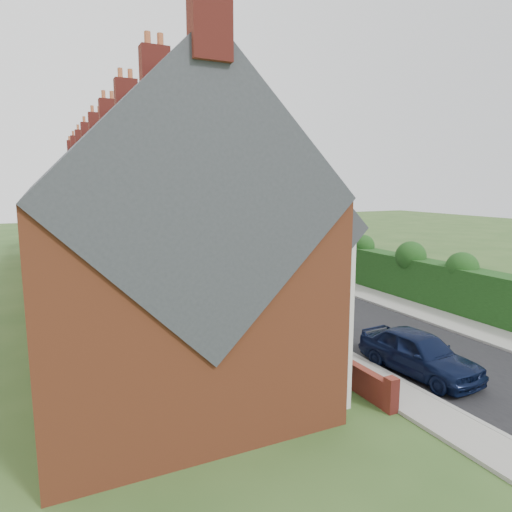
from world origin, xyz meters
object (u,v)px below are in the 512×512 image
at_px(car_grey, 157,236).
at_px(horse_cart, 257,259).
at_px(car_navy, 419,353).
at_px(car_black, 149,234).
at_px(lamppost, 347,239).
at_px(car_red, 202,254).
at_px(car_beige, 171,243).
at_px(car_silver_b, 260,286).
at_px(horse, 269,268).
at_px(car_silver_a, 308,303).
at_px(car_green, 204,260).
at_px(car_white, 236,271).

distance_m(car_grey, horse_cart, 22.06).
bearing_deg(car_navy, car_black, 85.13).
distance_m(lamppost, car_red, 15.28).
relative_size(car_navy, car_beige, 1.01).
xyz_separation_m(car_silver_b, car_beige, (0.50, 22.27, -0.03)).
bearing_deg(horse, car_silver_a, 61.74).
relative_size(car_grey, horse_cart, 1.81).
bearing_deg(car_black, lamppost, -94.01).
bearing_deg(car_silver_b, car_green, 82.46).
relative_size(car_black, horse_cart, 1.47).
relative_size(car_silver_a, car_red, 1.15).
height_order(car_green, car_red, car_green).
bearing_deg(lamppost, car_silver_a, -141.48).
distance_m(car_silver_a, car_white, 9.95).
distance_m(car_silver_b, car_green, 9.86).
distance_m(lamppost, car_white, 8.12).
distance_m(car_green, car_red, 3.97).
xyz_separation_m(car_white, car_red, (0.55, 8.85, -0.05)).
bearing_deg(car_green, car_white, -97.48).
xyz_separation_m(car_navy, car_beige, (0.32, 35.06, -0.16)).
distance_m(lamppost, car_grey, 29.63).
distance_m(lamppost, horse_cart, 8.00).
height_order(car_beige, horse_cart, horse_cart).
bearing_deg(car_silver_b, car_red, 77.19).
height_order(car_silver_b, horse, horse).
bearing_deg(horse_cart, car_green, 133.49).
bearing_deg(car_beige, car_white, -93.92).
bearing_deg(lamppost, horse, 120.99).
relative_size(lamppost, car_red, 1.23).
relative_size(car_green, car_beige, 0.97).
xyz_separation_m(car_navy, car_green, (-0.34, 22.65, -0.04)).
bearing_deg(car_red, car_black, 77.68).
relative_size(lamppost, car_navy, 1.09).
distance_m(lamppost, car_beige, 23.64).
relative_size(lamppost, car_beige, 1.11).
xyz_separation_m(lamppost, car_navy, (-5.86, -12.24, -2.49)).
relative_size(car_beige, car_grey, 0.91).
xyz_separation_m(lamppost, car_red, (-5.00, 14.20, -2.61)).
distance_m(car_green, horse, 6.21).
xyz_separation_m(car_red, car_beige, (-0.54, 8.63, -0.04)).
bearing_deg(horse_cart, lamppost, -66.78).
xyz_separation_m(car_navy, car_black, (0.06, 44.09, -0.09)).
relative_size(car_red, car_beige, 0.90).
distance_m(car_silver_a, car_green, 15.02).
distance_m(lamppost, car_black, 32.48).
relative_size(car_silver_a, car_black, 1.16).
bearing_deg(car_red, car_grey, 77.10).
relative_size(horse, horse_cart, 0.66).
distance_m(horse, horse_cart, 2.06).
height_order(car_silver_b, car_green, car_green).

